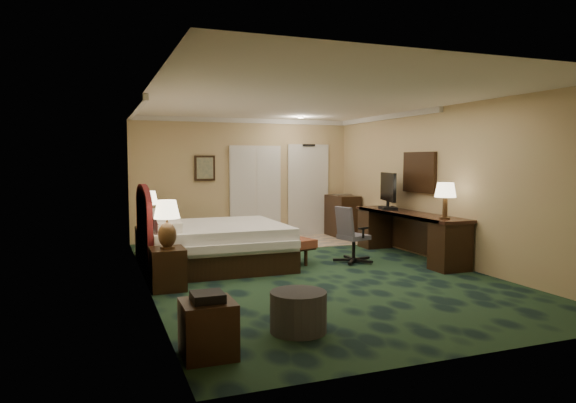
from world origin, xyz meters
name	(u,v)px	position (x,y,z in m)	size (l,w,h in m)	color
floor	(309,272)	(0.00, 0.00, 0.00)	(5.00, 7.50, 0.00)	black
ceiling	(310,100)	(0.00, 0.00, 2.70)	(5.00, 7.50, 0.00)	white
wall_back	(244,179)	(0.00, 3.75, 1.35)	(5.00, 0.00, 2.70)	tan
wall_front	(475,208)	(0.00, -3.75, 1.35)	(5.00, 0.00, 2.70)	tan
wall_left	(145,191)	(-2.50, 0.00, 1.35)	(0.00, 7.50, 2.70)	tan
wall_right	(441,185)	(2.50, 0.00, 1.35)	(0.00, 7.50, 2.70)	tan
crown_molding	(310,104)	(0.00, 0.00, 2.65)	(5.00, 7.50, 0.10)	silver
tile_patch	(295,241)	(0.90, 2.90, 0.01)	(3.20, 1.70, 0.01)	#B09F91
headboard	(144,228)	(-2.44, 1.00, 0.70)	(0.12, 2.00, 1.40)	#4A1615
entry_door	(308,191)	(1.55, 3.72, 1.05)	(1.02, 0.06, 2.18)	silver
closet_doors	(255,192)	(0.25, 3.71, 1.05)	(1.20, 0.06, 2.10)	silver
wall_art	(205,168)	(-0.90, 3.71, 1.60)	(0.45, 0.06, 0.55)	#516057
wall_mirror	(419,172)	(2.46, 0.60, 1.55)	(0.05, 0.95, 0.75)	white
bed	(216,245)	(-1.29, 0.97, 0.35)	(2.23, 2.07, 0.71)	silver
nightstand_near	(168,269)	(-2.25, -0.32, 0.29)	(0.46, 0.53, 0.57)	black
nightstand_far	(148,242)	(-2.26, 2.25, 0.27)	(0.44, 0.50, 0.55)	black
lamp_near	(167,224)	(-2.25, -0.34, 0.90)	(0.35, 0.35, 0.66)	#321F0C
lamp_far	(149,209)	(-2.24, 2.30, 0.88)	(0.35, 0.35, 0.66)	#321F0C
bed_bench	(285,248)	(-0.03, 1.01, 0.22)	(0.44, 1.28, 0.43)	maroon
ottoman	(298,312)	(-1.22, -2.58, 0.21)	(0.59, 0.59, 0.42)	#302F34
side_table	(208,329)	(-2.23, -2.92, 0.26)	(0.47, 0.47, 0.51)	black
desk	(408,235)	(2.17, 0.49, 0.41)	(0.62, 2.86, 0.83)	black
tv	(388,191)	(2.14, 1.16, 1.18)	(0.08, 0.91, 0.71)	black
desk_lamp	(445,200)	(2.13, -0.59, 1.13)	(0.34, 0.34, 0.60)	#321F0C
desk_chair	(354,234)	(1.02, 0.43, 0.49)	(0.57, 0.54, 0.98)	#4B4A57
minibar	(342,216)	(2.20, 3.20, 0.48)	(0.51, 0.91, 0.96)	black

